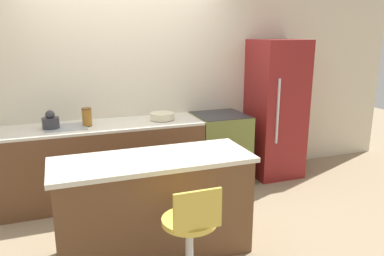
{
  "coord_description": "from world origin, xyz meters",
  "views": [
    {
      "loc": [
        -0.8,
        -3.9,
        1.93
      ],
      "look_at": [
        0.51,
        -0.32,
        0.94
      ],
      "focal_mm": 35.0,
      "sensor_mm": 36.0,
      "label": 1
    }
  ],
  "objects": [
    {
      "name": "ground_plane",
      "position": [
        0.0,
        0.0,
        0.0
      ],
      "size": [
        14.0,
        14.0,
        0.0
      ],
      "primitive_type": "plane",
      "color": "#998466"
    },
    {
      "name": "kitchen_island",
      "position": [
        -0.09,
        -0.99,
        0.45
      ],
      "size": [
        1.7,
        0.64,
        0.9
      ],
      "color": "brown",
      "rests_on": "ground_plane"
    },
    {
      "name": "back_counter",
      "position": [
        -0.34,
        0.34,
        0.45
      ],
      "size": [
        2.27,
        0.64,
        0.91
      ],
      "color": "brown",
      "rests_on": "ground_plane"
    },
    {
      "name": "stool_chair",
      "position": [
        0.02,
        -1.62,
        0.45
      ],
      "size": [
        0.4,
        0.4,
        0.9
      ],
      "color": "#B7B7BC",
      "rests_on": "ground_plane"
    },
    {
      "name": "mixing_bowl",
      "position": [
        0.36,
        0.33,
        0.94
      ],
      "size": [
        0.29,
        0.29,
        0.08
      ],
      "color": "beige",
      "rests_on": "back_counter"
    },
    {
      "name": "kettle",
      "position": [
        -0.89,
        0.33,
        0.98
      ],
      "size": [
        0.18,
        0.18,
        0.2
      ],
      "color": "#333338",
      "rests_on": "back_counter"
    },
    {
      "name": "refrigerator",
      "position": [
        1.94,
        0.34,
        0.91
      ],
      "size": [
        0.64,
        0.66,
        1.83
      ],
      "color": "maroon",
      "rests_on": "ground_plane"
    },
    {
      "name": "canister_jar",
      "position": [
        -0.51,
        0.33,
        1.0
      ],
      "size": [
        0.11,
        0.11,
        0.2
      ],
      "color": "#9E6623",
      "rests_on": "back_counter"
    },
    {
      "name": "wall_back",
      "position": [
        0.0,
        0.69,
        1.3
      ],
      "size": [
        8.0,
        0.06,
        2.6
      ],
      "color": "beige",
      "rests_on": "ground_plane"
    },
    {
      "name": "oven_range",
      "position": [
        1.13,
        0.34,
        0.45
      ],
      "size": [
        0.65,
        0.65,
        0.91
      ],
      "color": "olive",
      "rests_on": "ground_plane"
    }
  ]
}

